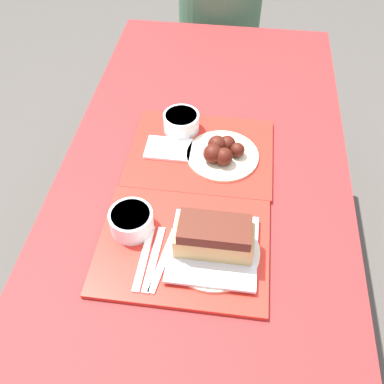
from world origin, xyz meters
The scene contains 15 objects.
ground_plane centered at (0.00, 0.00, 0.00)m, with size 12.00×12.00×0.00m, color #4C4742.
picnic_table centered at (0.00, 0.00, 0.64)m, with size 0.77×1.75×0.74m.
picnic_bench_far centered at (0.00, 1.10, 0.35)m, with size 0.73×0.28×0.42m.
tray_near centered at (-0.02, -0.15, 0.74)m, with size 0.39×0.31×0.01m.
tray_far centered at (-0.01, 0.16, 0.74)m, with size 0.39×0.31×0.01m.
bowl_coleslaw_near centered at (-0.14, -0.12, 0.78)m, with size 0.10×0.10×0.05m.
brisket_sandwich_plate centered at (0.05, -0.16, 0.79)m, with size 0.21×0.21×0.10m.
plastic_fork_near centered at (-0.08, -0.20, 0.75)m, with size 0.02×0.17×0.00m.
plastic_knife_near centered at (-0.06, -0.20, 0.75)m, with size 0.04×0.17×0.00m.
plastic_spoon_near centered at (-0.10, -0.20, 0.75)m, with size 0.02×0.17×0.00m.
condiment_packet centered at (0.01, -0.08, 0.75)m, with size 0.04×0.03×0.01m.
bowl_coleslaw_far centered at (-0.08, 0.24, 0.78)m, with size 0.10×0.10×0.05m.
wings_plate_far centered at (0.04, 0.14, 0.77)m, with size 0.19×0.19×0.06m.
napkin_far centered at (-0.10, 0.15, 0.75)m, with size 0.12×0.09×0.01m.
person_seated_across centered at (-0.04, 1.10, 0.72)m, with size 0.35×0.35×0.72m.
Camera 1 is at (0.07, -0.69, 1.56)m, focal length 40.00 mm.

